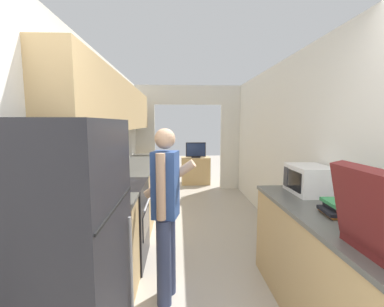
% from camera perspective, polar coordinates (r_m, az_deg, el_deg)
% --- Properties ---
extents(wall_left, '(0.38, 7.89, 2.50)m').
position_cam_1_polar(wall_left, '(3.37, -19.63, 4.56)').
color(wall_left, silver).
rests_on(wall_left, ground_plane).
extents(wall_right, '(0.06, 7.89, 2.50)m').
position_cam_1_polar(wall_right, '(3.20, 25.13, -0.42)').
color(wall_right, silver).
rests_on(wall_right, ground_plane).
extents(wall_far_with_doorway, '(2.89, 0.06, 2.50)m').
position_cam_1_polar(wall_far_with_doorway, '(6.18, -0.89, 5.10)').
color(wall_far_with_doorway, silver).
rests_on(wall_far_with_doorway, ground_plane).
extents(counter_left, '(0.62, 4.09, 0.92)m').
position_cam_1_polar(counter_left, '(4.22, -12.77, -9.24)').
color(counter_left, tan).
rests_on(counter_left, ground_plane).
extents(counter_right, '(0.62, 1.94, 0.92)m').
position_cam_1_polar(counter_right, '(2.42, 29.03, -22.50)').
color(counter_right, tan).
rests_on(counter_right, ground_plane).
extents(refrigerator, '(0.70, 0.79, 1.64)m').
position_cam_1_polar(refrigerator, '(1.71, -27.85, -21.87)').
color(refrigerator, black).
rests_on(refrigerator, ground_plane).
extents(range_oven, '(0.66, 0.73, 1.06)m').
position_cam_1_polar(range_oven, '(3.20, -15.98, -14.51)').
color(range_oven, black).
rests_on(range_oven, ground_plane).
extents(person, '(0.51, 0.42, 1.57)m').
position_cam_1_polar(person, '(2.35, -5.85, -12.56)').
color(person, '#384266').
rests_on(person, ground_plane).
extents(microwave, '(0.35, 0.45, 0.28)m').
position_cam_1_polar(microwave, '(2.79, 24.63, -5.28)').
color(microwave, white).
rests_on(microwave, counter_right).
extents(book_stack, '(0.27, 0.27, 0.10)m').
position_cam_1_polar(book_stack, '(2.27, 30.07, -10.57)').
color(book_stack, '#C67028').
rests_on(book_stack, counter_right).
extents(tv_cabinet, '(0.75, 0.42, 0.71)m').
position_cam_1_polar(tv_cabinet, '(6.85, 0.81, -3.80)').
color(tv_cabinet, tan).
rests_on(tv_cabinet, ground_plane).
extents(television, '(0.52, 0.16, 0.40)m').
position_cam_1_polar(television, '(6.73, 0.84, 0.75)').
color(television, black).
rests_on(television, tv_cabinet).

